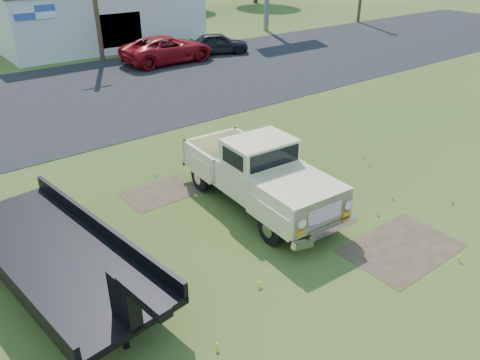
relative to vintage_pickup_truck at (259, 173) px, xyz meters
The scene contains 9 objects.
ground 1.48m from the vintage_pickup_truck, 89.46° to the right, with size 140.00×140.00×0.00m, color #364E19.
asphalt_lot 14.02m from the vintage_pickup_truck, 89.96° to the left, with size 90.00×14.00×0.02m, color black.
dirt_patch_a 4.43m from the vintage_pickup_truck, 69.43° to the right, with size 3.00×2.00×0.01m, color #453425.
dirt_patch_b 3.35m from the vintage_pickup_truck, 128.77° to the left, with size 2.20×1.60×0.01m, color #453425.
commercial_building 26.68m from the vintage_pickup_truck, 76.97° to the left, with size 14.20×8.20×4.15m.
vintage_pickup_truck is the anchor object (origin of this frame).
flatbed_trailer 5.96m from the vintage_pickup_truck, behind, with size 2.38×7.15×1.95m, color black, non-canonical shape.
red_pickup 19.06m from the vintage_pickup_truck, 68.07° to the left, with size 2.78×6.04×1.68m, color maroon.
dark_sedan 21.15m from the vintage_pickup_truck, 57.80° to the left, with size 1.66×4.13×1.41m, color black.
Camera 1 is at (-7.95, -8.31, 7.15)m, focal length 35.00 mm.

